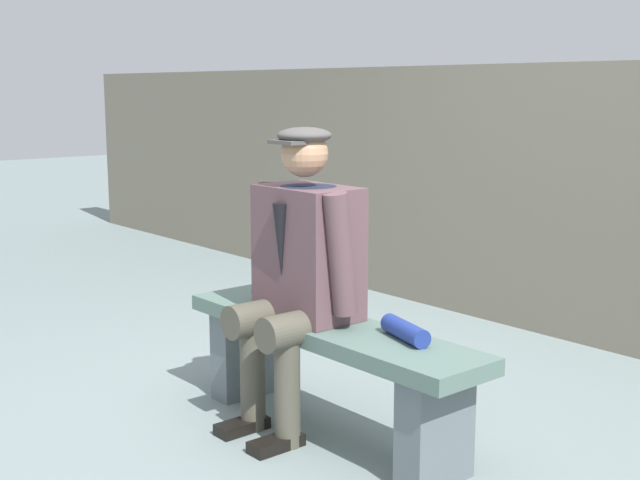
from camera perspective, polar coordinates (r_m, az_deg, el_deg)
The scene contains 5 objects.
ground_plane at distance 3.81m, azimuth 0.52°, elevation -12.76°, with size 30.00×30.00×0.00m, color gray.
bench at distance 3.69m, azimuth 0.52°, elevation -7.82°, with size 1.59×0.36×0.50m.
seated_man at distance 3.66m, azimuth -1.35°, elevation -1.72°, with size 0.61×0.54×1.32m.
rolled_magazine at distance 3.40m, azimuth 5.71°, elevation -6.06°, with size 0.08×0.08×0.27m, color navy.
stadium_wall at distance 5.18m, azimuth 18.42°, elevation 2.21°, with size 12.00×0.24×1.63m, color slate.
Camera 1 is at (-2.65, 2.30, 1.48)m, focal length 47.87 mm.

